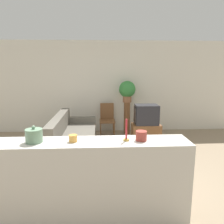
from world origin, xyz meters
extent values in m
plane|color=gray|center=(0.00, 0.00, 0.00)|extent=(14.00, 14.00, 0.00)
cube|color=silver|center=(0.00, 3.43, 1.35)|extent=(9.00, 0.06, 2.70)
cube|color=#605B51|center=(-0.35, 1.62, 0.23)|extent=(0.90, 2.09, 0.47)
cube|color=#605B51|center=(-0.70, 1.62, 0.66)|extent=(0.20, 2.09, 0.39)
cube|color=#605B51|center=(-0.35, 0.65, 0.31)|extent=(0.90, 0.16, 0.62)
cube|color=#605B51|center=(-0.35, 2.58, 0.31)|extent=(0.90, 0.16, 0.62)
cube|color=brown|center=(1.39, 2.13, 0.26)|extent=(0.71, 0.45, 0.52)
cube|color=#232328|center=(1.39, 2.13, 0.77)|extent=(0.57, 0.42, 0.49)
cube|color=black|center=(1.10, 2.13, 0.77)|extent=(0.02, 0.35, 0.38)
cube|color=brown|center=(0.43, 2.92, 0.42)|extent=(0.44, 0.44, 0.04)
cube|color=brown|center=(0.43, 3.12, 0.67)|extent=(0.40, 0.04, 0.47)
cylinder|color=brown|center=(0.24, 2.73, 0.20)|extent=(0.04, 0.04, 0.40)
cylinder|color=brown|center=(0.62, 2.73, 0.20)|extent=(0.04, 0.04, 0.40)
cylinder|color=brown|center=(0.24, 3.11, 0.20)|extent=(0.04, 0.04, 0.40)
cylinder|color=brown|center=(0.62, 3.11, 0.20)|extent=(0.04, 0.04, 0.40)
cylinder|color=brown|center=(1.01, 3.06, 0.47)|extent=(0.18, 0.18, 0.94)
cylinder|color=#8E5B3D|center=(1.01, 3.06, 1.03)|extent=(0.25, 0.25, 0.17)
sphere|color=#38843D|center=(1.01, 3.06, 1.32)|extent=(0.47, 0.47, 0.47)
cube|color=beige|center=(0.00, -0.69, 0.52)|extent=(2.60, 0.44, 1.05)
cylinder|color=gray|center=(-0.53, -0.69, 1.13)|extent=(0.20, 0.20, 0.16)
sphere|color=gray|center=(-0.53, -0.69, 1.23)|extent=(0.04, 0.04, 0.04)
cylinder|color=gold|center=(-0.08, -0.69, 1.09)|extent=(0.10, 0.10, 0.08)
cylinder|color=#B7933D|center=(0.54, -0.69, 1.06)|extent=(0.07, 0.07, 0.02)
cylinder|color=#B7282D|center=(0.54, -0.69, 1.19)|extent=(0.02, 0.02, 0.24)
cylinder|color=#99382D|center=(0.72, -0.69, 1.11)|extent=(0.13, 0.13, 0.12)
camera|label=1|loc=(0.24, -3.16, 1.89)|focal=35.00mm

